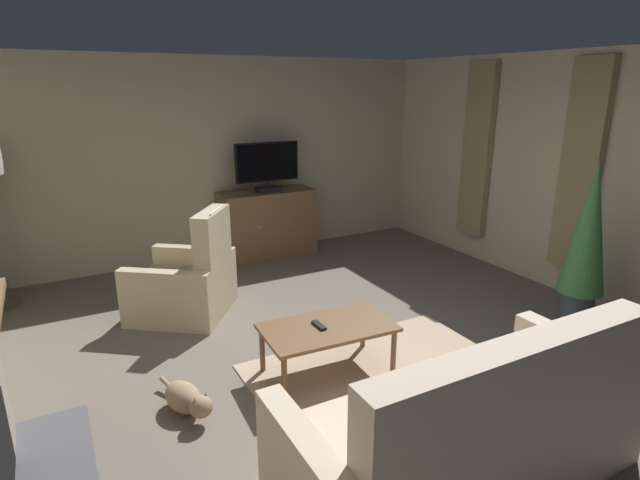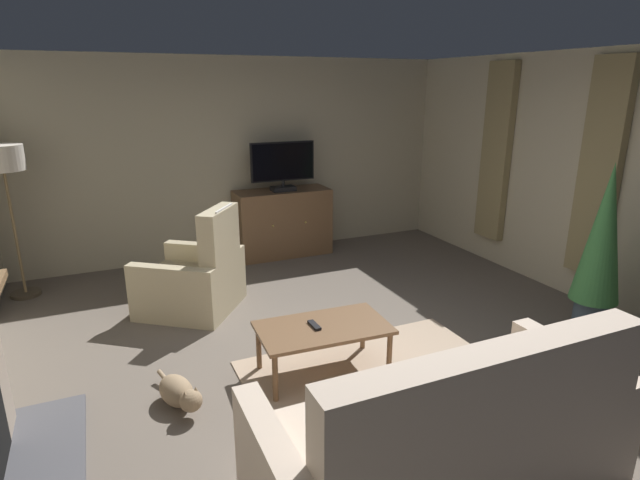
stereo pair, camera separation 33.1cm
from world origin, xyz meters
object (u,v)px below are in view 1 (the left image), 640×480
(tv_cabinet, at_px, (268,225))
(armchair_facing_sofa, at_px, (187,283))
(sofa_floral, at_px, (468,434))
(coffee_table, at_px, (328,331))
(television, at_px, (267,166))
(potted_plant_tall_palm_by_window, at_px, (588,237))
(tv_remote, at_px, (319,325))
(cat, at_px, (187,399))

(tv_cabinet, relative_size, armchair_facing_sofa, 1.03)
(sofa_floral, bearing_deg, coffee_table, 94.62)
(television, xyz_separation_m, coffee_table, (-0.76, -3.02, -0.89))
(sofa_floral, bearing_deg, potted_plant_tall_palm_by_window, 23.47)
(television, height_order, coffee_table, television)
(tv_cabinet, distance_m, armchair_facing_sofa, 2.02)
(television, height_order, tv_remote, television)
(television, distance_m, coffee_table, 3.24)
(sofa_floral, relative_size, cat, 3.22)
(coffee_table, bearing_deg, armchair_facing_sofa, 112.61)
(tv_cabinet, height_order, armchair_facing_sofa, armchair_facing_sofa)
(television, xyz_separation_m, potted_plant_tall_palm_by_window, (1.90, -3.38, -0.37))
(tv_cabinet, relative_size, coffee_table, 1.19)
(coffee_table, relative_size, tv_remote, 6.41)
(tv_remote, bearing_deg, potted_plant_tall_palm_by_window, -99.39)
(sofa_floral, distance_m, cat, 1.97)
(tv_cabinet, distance_m, tv_remote, 3.17)
(television, relative_size, armchair_facing_sofa, 0.70)
(television, distance_m, sofa_floral, 4.63)
(armchair_facing_sofa, relative_size, cat, 1.85)
(tv_cabinet, bearing_deg, cat, -122.17)
(tv_remote, bearing_deg, television, -16.93)
(television, xyz_separation_m, cat, (-1.93, -3.01, -1.16))
(coffee_table, bearing_deg, tv_remote, 162.31)
(tv_cabinet, bearing_deg, potted_plant_tall_palm_by_window, -61.07)
(cat, bearing_deg, sofa_floral, -48.99)
(television, relative_size, sofa_floral, 0.40)
(tv_remote, xyz_separation_m, cat, (-1.10, -0.01, -0.33))
(potted_plant_tall_palm_by_window, bearing_deg, tv_remote, 172.05)
(tv_cabinet, distance_m, potted_plant_tall_palm_by_window, 3.95)
(armchair_facing_sofa, bearing_deg, potted_plant_tall_palm_by_window, -31.49)
(sofa_floral, bearing_deg, tv_cabinet, 81.92)
(television, bearing_deg, coffee_table, -104.16)
(armchair_facing_sofa, bearing_deg, coffee_table, -67.39)
(tv_remote, relative_size, sofa_floral, 0.08)
(tv_remote, xyz_separation_m, armchair_facing_sofa, (-0.64, 1.69, -0.11))
(television, xyz_separation_m, tv_remote, (-0.83, -3.00, -0.83))
(television, bearing_deg, potted_plant_tall_palm_by_window, -60.69)
(armchair_facing_sofa, height_order, cat, armchair_facing_sofa)
(coffee_table, bearing_deg, tv_cabinet, 76.07)
(armchair_facing_sofa, relative_size, potted_plant_tall_palm_by_window, 0.77)
(armchair_facing_sofa, distance_m, cat, 1.77)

